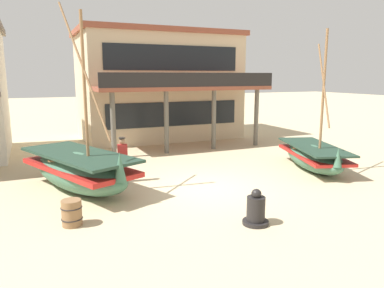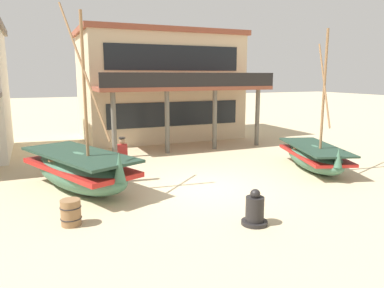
{
  "view_description": "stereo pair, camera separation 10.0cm",
  "coord_description": "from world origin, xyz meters",
  "views": [
    {
      "loc": [
        -5.45,
        -11.21,
        3.9
      ],
      "look_at": [
        0.0,
        1.0,
        1.4
      ],
      "focal_mm": 34.32,
      "sensor_mm": 36.0,
      "label": 1
    },
    {
      "loc": [
        -5.36,
        -11.25,
        3.9
      ],
      "look_at": [
        0.0,
        1.0,
        1.4
      ],
      "focal_mm": 34.32,
      "sensor_mm": 36.0,
      "label": 2
    }
  ],
  "objects": [
    {
      "name": "fishing_boat_centre_large",
      "position": [
        -4.0,
        1.49,
        0.73
      ],
      "size": [
        3.62,
        5.32,
        6.29
      ],
      "color": "#427056",
      "rests_on": "ground"
    },
    {
      "name": "ground_plane",
      "position": [
        0.0,
        0.0,
        0.0
      ],
      "size": [
        120.0,
        120.0,
        0.0
      ],
      "primitive_type": "plane",
      "color": "#CCB78E"
    },
    {
      "name": "fisherman_by_hull",
      "position": [
        -2.41,
        1.87,
        0.83
      ],
      "size": [
        0.4,
        0.29,
        1.68
      ],
      "color": "#33333D",
      "rests_on": "ground"
    },
    {
      "name": "capstan_winch",
      "position": [
        -0.15,
        -3.48,
        0.38
      ],
      "size": [
        0.7,
        0.7,
        0.98
      ],
      "color": "black",
      "rests_on": "ground"
    },
    {
      "name": "wooden_barrel",
      "position": [
        -4.61,
        -1.57,
        0.35
      ],
      "size": [
        0.56,
        0.56,
        0.7
      ],
      "color": "olive",
      "rests_on": "ground"
    },
    {
      "name": "harbor_building_main",
      "position": [
        2.2,
        11.28,
        3.3
      ],
      "size": [
        9.79,
        8.76,
        6.59
      ],
      "color": "beige",
      "rests_on": "ground"
    },
    {
      "name": "fishing_boat_near_left",
      "position": [
        5.36,
        0.45,
        0.57
      ],
      "size": [
        2.94,
        4.62,
        5.67
      ],
      "color": "#427056",
      "rests_on": "ground"
    }
  ]
}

